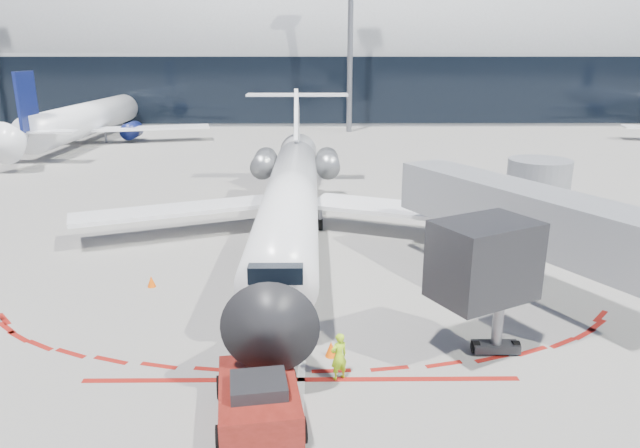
{
  "coord_description": "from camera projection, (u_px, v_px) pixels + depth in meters",
  "views": [
    {
      "loc": [
        0.45,
        -27.55,
        10.07
      ],
      "look_at": [
        0.71,
        -1.23,
        2.12
      ],
      "focal_mm": 32.0,
      "sensor_mm": 36.0,
      "label": 1
    }
  ],
  "objects": [
    {
      "name": "ground",
      "position": [
        306.0,
        257.0,
        29.28
      ],
      "size": [
        260.0,
        260.0,
        0.0
      ],
      "primitive_type": "plane",
      "color": "slate",
      "rests_on": "ground"
    },
    {
      "name": "apron_centerline",
      "position": [
        307.0,
        244.0,
        31.19
      ],
      "size": [
        0.25,
        40.0,
        0.01
      ],
      "primitive_type": "cube",
      "color": "silver",
      "rests_on": "ground"
    },
    {
      "name": "apron_stop_bar",
      "position": [
        301.0,
        380.0,
        18.27
      ],
      "size": [
        14.0,
        0.25,
        0.01
      ],
      "primitive_type": "cube",
      "color": "maroon",
      "rests_on": "ground"
    },
    {
      "name": "terminal_building",
      "position": [
        311.0,
        63.0,
        89.01
      ],
      "size": [
        150.0,
        24.15,
        24.0
      ],
      "color": "#929598",
      "rests_on": "ground"
    },
    {
      "name": "jet_bridge",
      "position": [
        522.0,
        216.0,
        25.61
      ],
      "size": [
        10.03,
        15.2,
        4.9
      ],
      "color": "gray",
      "rests_on": "ground"
    },
    {
      "name": "light_mast_centre",
      "position": [
        350.0,
        32.0,
        71.66
      ],
      "size": [
        0.7,
        0.7,
        25.0
      ],
      "primitive_type": "cylinder",
      "color": "slate",
      "rests_on": "ground"
    },
    {
      "name": "regional_jet",
      "position": [
        291.0,
        194.0,
        31.54
      ],
      "size": [
        24.61,
        30.35,
        7.6
      ],
      "color": "white",
      "rests_on": "ground"
    },
    {
      "name": "pushback_tug",
      "position": [
        259.0,
        399.0,
        16.16
      ],
      "size": [
        2.84,
        5.72,
        1.46
      ],
      "rotation": [
        0.0,
        0.0,
        0.15
      ],
      "color": "#5C130D",
      "rests_on": "ground"
    },
    {
      "name": "ramp_worker",
      "position": [
        339.0,
        356.0,
        18.1
      ],
      "size": [
        0.7,
        0.62,
        1.61
      ],
      "primitive_type": "imported",
      "rotation": [
        0.0,
        0.0,
        3.65
      ],
      "color": "#AFEB18",
      "rests_on": "ground"
    },
    {
      "name": "safety_cone_left",
      "position": [
        151.0,
        281.0,
        25.44
      ],
      "size": [
        0.37,
        0.37,
        0.52
      ],
      "primitive_type": "cone",
      "color": "#FF5805",
      "rests_on": "ground"
    },
    {
      "name": "safety_cone_right",
      "position": [
        331.0,
        349.0,
        19.61
      ],
      "size": [
        0.4,
        0.4,
        0.56
      ],
      "primitive_type": "cone",
      "color": "#FF5805",
      "rests_on": "ground"
    },
    {
      "name": "bg_airliner_0",
      "position": [
        86.0,
        96.0,
        65.51
      ],
      "size": [
        32.6,
        34.52,
        10.55
      ],
      "primitive_type": null,
      "color": "white",
      "rests_on": "ground"
    }
  ]
}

